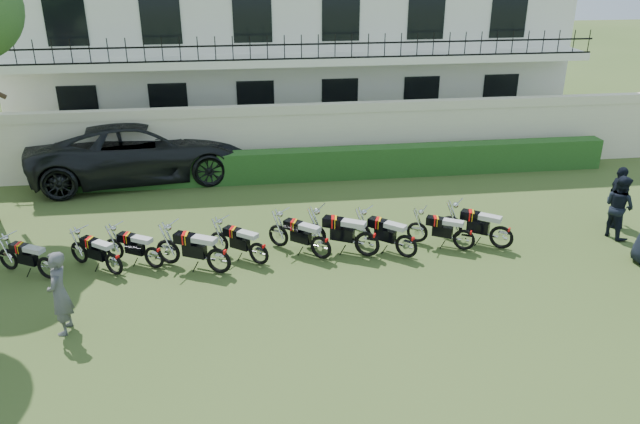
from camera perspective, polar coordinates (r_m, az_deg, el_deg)
The scene contains 18 objects.
ground at distance 13.92m, azimuth 2.33°, elevation -7.19°, with size 100.00×100.00×0.00m, color #384F1F.
perimeter_wall at distance 20.77m, azimuth -1.42°, elevation 6.80°, with size 30.00×0.35×2.30m.
hedge at distance 20.35m, azimuth 1.65°, elevation 4.46°, with size 18.00×0.60×1.00m, color #234518.
building at distance 26.07m, azimuth -3.00°, elevation 15.85°, with size 20.40×9.60×7.40m.
motorcycle_0 at distance 15.45m, azimuth -23.77°, elevation -4.26°, with size 1.51×0.91×0.92m.
motorcycle_1 at distance 15.07m, azimuth -18.37°, elevation -4.08°, with size 1.40×1.12×0.93m.
motorcycle_2 at distance 15.11m, azimuth -14.97°, elevation -3.59°, with size 1.51×0.94×0.93m.
motorcycle_3 at distance 14.53m, azimuth -9.27°, elevation -3.87°, with size 1.80×1.03×1.08m.
motorcycle_4 at distance 14.83m, azimuth -5.63°, elevation -3.32°, with size 1.43×1.15×0.96m.
motorcycle_5 at distance 15.00m, azimuth 0.09°, elevation -2.77°, with size 1.47×1.26×1.01m.
motorcycle_6 at distance 15.14m, azimuth 4.35°, elevation -2.40°, with size 1.83×1.07×1.11m.
motorcycle_7 at distance 15.20m, azimuth 7.93°, elevation -2.62°, with size 1.46×1.31×1.02m.
motorcycle_8 at distance 15.85m, azimuth 13.07°, elevation -2.04°, with size 1.55×0.94×0.95m.
motorcycle_9 at distance 16.14m, azimuth 16.31°, elevation -1.75°, with size 1.58×1.22×1.04m.
suv at distance 21.09m, azimuth -16.00°, elevation 5.56°, with size 3.20×6.93×1.93m, color black.
inspector at distance 13.12m, azimuth -22.73°, elevation -6.85°, with size 0.63×0.41×1.73m, color #5C5D62.
officer_4 at distance 17.81m, azimuth 25.66°, elevation 0.46°, with size 0.82×0.64×1.68m, color black.
officer_5 at distance 18.45m, azimuth 25.58°, elevation 1.23°, with size 0.99×0.41×1.69m, color black.
Camera 1 is at (-2.16, -11.81, 7.04)m, focal length 35.00 mm.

